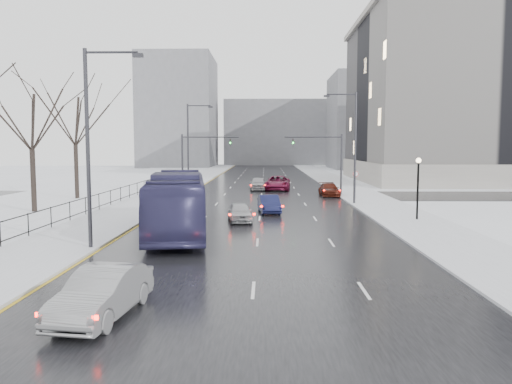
# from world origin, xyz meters

# --- Properties ---
(road) EXTENTS (16.00, 150.00, 0.04)m
(road) POSITION_xyz_m (0.00, 60.00, 0.02)
(road) COLOR black
(road) RESTS_ON ground
(cross_road) EXTENTS (130.00, 10.00, 0.04)m
(cross_road) POSITION_xyz_m (0.00, 48.00, 0.02)
(cross_road) COLOR black
(cross_road) RESTS_ON ground
(sidewalk_left) EXTENTS (5.00, 150.00, 0.16)m
(sidewalk_left) POSITION_xyz_m (-10.50, 60.00, 0.08)
(sidewalk_left) COLOR silver
(sidewalk_left) RESTS_ON ground
(sidewalk_right) EXTENTS (5.00, 150.00, 0.16)m
(sidewalk_right) POSITION_xyz_m (10.50, 60.00, 0.08)
(sidewalk_right) COLOR silver
(sidewalk_right) RESTS_ON ground
(park_strip) EXTENTS (14.00, 150.00, 0.12)m
(park_strip) POSITION_xyz_m (-20.00, 60.00, 0.06)
(park_strip) COLOR white
(park_strip) RESTS_ON ground
(tree_park_d) EXTENTS (8.75, 8.75, 12.50)m
(tree_park_d) POSITION_xyz_m (-17.80, 34.00, 0.00)
(tree_park_d) COLOR black
(tree_park_d) RESTS_ON ground
(tree_park_e) EXTENTS (9.45, 9.45, 13.50)m
(tree_park_e) POSITION_xyz_m (-18.20, 44.00, 0.00)
(tree_park_e) COLOR black
(tree_park_e) RESTS_ON ground
(iron_fence) EXTENTS (0.06, 70.00, 1.30)m
(iron_fence) POSITION_xyz_m (-13.00, 30.00, 0.91)
(iron_fence) COLOR black
(iron_fence) RESTS_ON sidewalk_left
(streetlight_r_mid) EXTENTS (2.95, 0.25, 10.00)m
(streetlight_r_mid) POSITION_xyz_m (8.17, 40.00, 5.62)
(streetlight_r_mid) COLOR #2D2D33
(streetlight_r_mid) RESTS_ON ground
(streetlight_l_near) EXTENTS (2.95, 0.25, 10.00)m
(streetlight_l_near) POSITION_xyz_m (-8.17, 20.00, 5.62)
(streetlight_l_near) COLOR #2D2D33
(streetlight_l_near) RESTS_ON ground
(streetlight_l_far) EXTENTS (2.95, 0.25, 10.00)m
(streetlight_l_far) POSITION_xyz_m (-8.17, 52.00, 5.62)
(streetlight_l_far) COLOR #2D2D33
(streetlight_l_far) RESTS_ON ground
(lamppost_r_mid) EXTENTS (0.36, 0.36, 4.28)m
(lamppost_r_mid) POSITION_xyz_m (11.00, 30.00, 2.94)
(lamppost_r_mid) COLOR black
(lamppost_r_mid) RESTS_ON sidewalk_right
(mast_signal_right) EXTENTS (6.10, 0.33, 6.50)m
(mast_signal_right) POSITION_xyz_m (7.33, 48.00, 4.11)
(mast_signal_right) COLOR #2D2D33
(mast_signal_right) RESTS_ON ground
(mast_signal_left) EXTENTS (6.10, 0.33, 6.50)m
(mast_signal_left) POSITION_xyz_m (-7.33, 48.00, 4.11)
(mast_signal_left) COLOR #2D2D33
(mast_signal_left) RESTS_ON ground
(no_uturn_sign) EXTENTS (0.60, 0.06, 2.70)m
(no_uturn_sign) POSITION_xyz_m (9.20, 44.00, 2.30)
(no_uturn_sign) COLOR #2D2D33
(no_uturn_sign) RESTS_ON sidewalk_right
(civic_building) EXTENTS (41.00, 31.00, 24.80)m
(civic_building) POSITION_xyz_m (35.00, 72.00, 11.21)
(civic_building) COLOR gray
(civic_building) RESTS_ON ground
(bldg_far_right) EXTENTS (24.00, 20.00, 22.00)m
(bldg_far_right) POSITION_xyz_m (28.00, 115.00, 11.00)
(bldg_far_right) COLOR slate
(bldg_far_right) RESTS_ON ground
(bldg_far_left) EXTENTS (18.00, 22.00, 28.00)m
(bldg_far_left) POSITION_xyz_m (-22.00, 125.00, 14.00)
(bldg_far_left) COLOR slate
(bldg_far_left) RESTS_ON ground
(bldg_far_center) EXTENTS (30.00, 18.00, 18.00)m
(bldg_far_center) POSITION_xyz_m (4.00, 140.00, 9.00)
(bldg_far_center) COLOR slate
(bldg_far_center) RESTS_ON ground
(sedan_left_near) EXTENTS (2.16, 4.74, 1.51)m
(sedan_left_near) POSITION_xyz_m (-4.51, 10.06, 0.79)
(sedan_left_near) COLOR gray
(sedan_left_near) RESTS_ON road
(bus) EXTENTS (4.89, 13.49, 3.67)m
(bus) POSITION_xyz_m (-4.80, 24.69, 1.88)
(bus) COLOR #2E2B55
(bus) RESTS_ON road
(sedan_center_near) EXTENTS (2.06, 4.07, 1.33)m
(sedan_center_near) POSITION_xyz_m (-1.35, 29.48, 0.70)
(sedan_center_near) COLOR #ADAFB2
(sedan_center_near) RESTS_ON road
(sedan_right_near) EXTENTS (1.93, 4.35, 1.39)m
(sedan_right_near) POSITION_xyz_m (0.71, 34.05, 0.73)
(sedan_right_near) COLOR #14183E
(sedan_right_near) RESTS_ON road
(sedan_right_cross) EXTENTS (3.28, 6.26, 1.68)m
(sedan_right_cross) POSITION_xyz_m (1.86, 54.57, 0.88)
(sedan_right_cross) COLOR maroon
(sedan_right_cross) RESTS_ON road
(sedan_right_far) EXTENTS (1.99, 4.65, 1.34)m
(sedan_right_far) POSITION_xyz_m (7.11, 47.58, 0.71)
(sedan_right_far) COLOR #45150B
(sedan_right_far) RESTS_ON road
(sedan_center_far) EXTENTS (1.97, 4.66, 1.57)m
(sedan_center_far) POSITION_xyz_m (-0.50, 54.44, 0.83)
(sedan_center_far) COLOR gray
(sedan_center_far) RESTS_ON road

